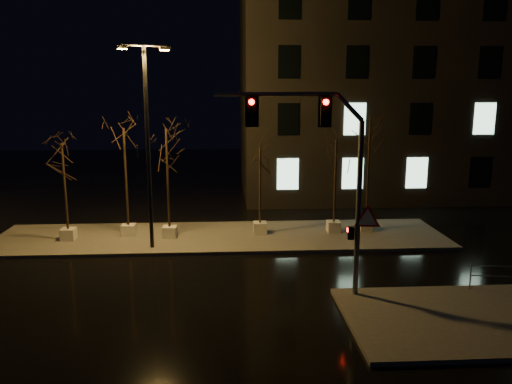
{
  "coord_description": "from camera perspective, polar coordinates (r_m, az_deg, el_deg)",
  "views": [
    {
      "loc": [
        0.3,
        -17.72,
        7.12
      ],
      "look_at": [
        1.57,
        3.63,
        2.8
      ],
      "focal_mm": 35.0,
      "sensor_mm": 36.0,
      "label": 1
    }
  ],
  "objects": [
    {
      "name": "tree_0",
      "position": [
        24.9,
        -21.18,
        2.91
      ],
      "size": [
        1.8,
        1.8,
        4.76
      ],
      "color": "silver",
      "rests_on": "median"
    },
    {
      "name": "tree_1",
      "position": [
        24.69,
        -14.79,
        4.36
      ],
      "size": [
        1.8,
        1.8,
        5.4
      ],
      "color": "silver",
      "rests_on": "median"
    },
    {
      "name": "tree_2",
      "position": [
        23.91,
        -10.16,
        4.34
      ],
      "size": [
        1.8,
        1.8,
        5.4
      ],
      "color": "silver",
      "rests_on": "median"
    },
    {
      "name": "tree_5",
      "position": [
        25.4,
        12.84,
        5.45
      ],
      "size": [
        1.8,
        1.8,
        5.87
      ],
      "color": "silver",
      "rests_on": "median"
    },
    {
      "name": "building",
      "position": [
        38.26,
        17.95,
        11.45
      ],
      "size": [
        25.0,
        12.0,
        15.0
      ],
      "primitive_type": "cube",
      "color": "black",
      "rests_on": "ground"
    },
    {
      "name": "streetlight_main",
      "position": [
        22.4,
        -12.3,
        6.48
      ],
      "size": [
        2.18,
        0.94,
        8.92
      ],
      "rotation": [
        0.0,
        0.0,
        0.33
      ],
      "color": "black",
      "rests_on": "median"
    },
    {
      "name": "sidewalk_corner",
      "position": [
        17.43,
        21.95,
        -13.31
      ],
      "size": [
        7.0,
        5.0,
        0.15
      ],
      "primitive_type": "cube",
      "color": "#4F4C47",
      "rests_on": "ground"
    },
    {
      "name": "guard_rail_a",
      "position": [
        19.95,
        26.22,
        -8.43
      ],
      "size": [
        2.11,
        0.37,
        0.92
      ],
      "rotation": [
        0.0,
        0.0,
        -0.15
      ],
      "color": "slate",
      "rests_on": "sidewalk_corner"
    },
    {
      "name": "tree_4",
      "position": [
        24.87,
        9.1,
        3.54
      ],
      "size": [
        1.8,
        1.8,
        4.78
      ],
      "color": "silver",
      "rests_on": "median"
    },
    {
      "name": "tree_3",
      "position": [
        24.4,
        0.47,
        2.9
      ],
      "size": [
        1.8,
        1.8,
        4.42
      ],
      "color": "silver",
      "rests_on": "median"
    },
    {
      "name": "traffic_signal_mast",
      "position": [
        16.85,
        8.03,
        3.11
      ],
      "size": [
        5.67,
        0.77,
        6.96
      ],
      "rotation": [
        0.0,
        0.0,
        -0.11
      ],
      "color": "slate",
      "rests_on": "sidewalk_corner"
    },
    {
      "name": "ground",
      "position": [
        19.1,
        -4.13,
        -10.5
      ],
      "size": [
        90.0,
        90.0,
        0.0
      ],
      "primitive_type": "plane",
      "color": "black",
      "rests_on": "ground"
    },
    {
      "name": "median",
      "position": [
        24.75,
        -3.97,
        -5.15
      ],
      "size": [
        22.0,
        5.0,
        0.15
      ],
      "primitive_type": "cube",
      "color": "#4F4C47",
      "rests_on": "ground"
    }
  ]
}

